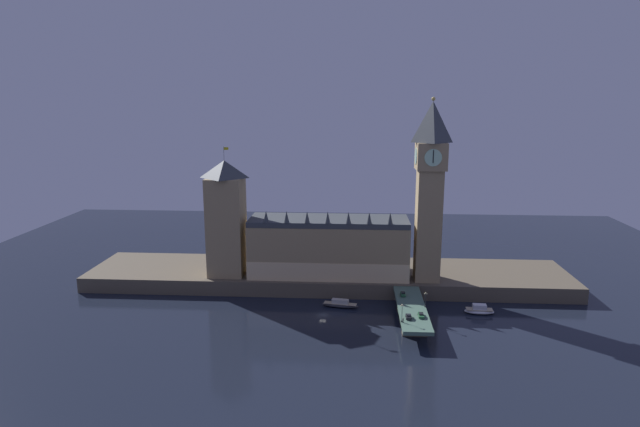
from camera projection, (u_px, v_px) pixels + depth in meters
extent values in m
plane|color=black|center=(323.00, 315.00, 212.42)|extent=(400.00, 400.00, 0.00)
cube|color=brown|center=(328.00, 276.00, 249.82)|extent=(220.00, 42.00, 6.69)
cube|color=#9E845B|center=(329.00, 249.00, 240.11)|extent=(70.45, 23.53, 23.29)
cube|color=beige|center=(327.00, 273.00, 230.04)|extent=(70.45, 0.20, 8.39)
cube|color=#383D42|center=(329.00, 221.00, 237.47)|extent=(70.45, 21.65, 2.40)
cone|color=#383D42|center=(266.00, 217.00, 228.58)|extent=(2.40, 2.40, 5.12)
cone|color=#383D42|center=(287.00, 217.00, 228.03)|extent=(2.40, 2.40, 5.12)
cone|color=#383D42|center=(307.00, 217.00, 227.48)|extent=(2.40, 2.40, 5.12)
cone|color=#383D42|center=(328.00, 217.00, 226.93)|extent=(2.40, 2.40, 5.12)
cone|color=#383D42|center=(348.00, 218.00, 226.38)|extent=(2.40, 2.40, 5.12)
cone|color=#383D42|center=(369.00, 218.00, 225.83)|extent=(2.40, 2.40, 5.12)
cone|color=#383D42|center=(390.00, 218.00, 225.28)|extent=(2.40, 2.40, 5.12)
cube|color=#9E845B|center=(428.00, 226.00, 229.44)|extent=(10.47, 10.47, 48.44)
cube|color=#9E845B|center=(431.00, 156.00, 223.28)|extent=(12.35, 12.35, 11.41)
cylinder|color=#B7E5B7|center=(433.00, 158.00, 217.13)|extent=(7.09, 0.25, 7.09)
cylinder|color=#B7E5B7|center=(429.00, 155.00, 229.44)|extent=(7.09, 0.25, 7.09)
cylinder|color=#B7E5B7|center=(446.00, 156.00, 222.89)|extent=(0.25, 7.09, 7.09)
cylinder|color=#B7E5B7|center=(416.00, 156.00, 223.68)|extent=(0.25, 7.09, 7.09)
cube|color=black|center=(433.00, 156.00, 216.84)|extent=(0.36, 0.10, 5.32)
pyramid|color=#383D42|center=(433.00, 122.00, 220.37)|extent=(12.35, 12.35, 16.93)
sphere|color=gold|center=(433.00, 99.00, 218.46)|extent=(1.60, 1.60, 1.60)
cube|color=#9E845B|center=(226.00, 227.00, 237.85)|extent=(15.41, 15.41, 43.88)
pyramid|color=#383D42|center=(224.00, 169.00, 232.55)|extent=(15.72, 15.72, 7.64)
cylinder|color=#99999E|center=(224.00, 153.00, 231.15)|extent=(0.24, 0.24, 6.00)
cube|color=gold|center=(226.00, 149.00, 230.65)|extent=(2.00, 0.08, 1.20)
cube|color=#476656|center=(412.00, 308.00, 204.22)|extent=(10.61, 46.00, 1.40)
cube|color=brown|center=(415.00, 329.00, 193.65)|extent=(9.01, 3.20, 4.97)
cube|color=brown|center=(411.00, 316.00, 204.88)|extent=(9.01, 3.20, 4.97)
cube|color=brown|center=(408.00, 305.00, 216.11)|extent=(9.01, 3.20, 4.97)
cube|color=#235633|center=(403.00, 294.00, 215.64)|extent=(1.90, 4.29, 0.88)
cube|color=black|center=(403.00, 293.00, 215.50)|extent=(1.56, 1.93, 0.45)
cylinder|color=black|center=(400.00, 294.00, 217.05)|extent=(0.22, 0.64, 0.64)
cylinder|color=black|center=(405.00, 294.00, 216.94)|extent=(0.22, 0.64, 0.64)
cylinder|color=black|center=(401.00, 296.00, 214.45)|extent=(0.22, 0.64, 0.64)
cylinder|color=black|center=(405.00, 296.00, 214.34)|extent=(0.22, 0.64, 0.64)
cube|color=black|center=(409.00, 317.00, 192.91)|extent=(1.93, 3.80, 0.92)
cube|color=black|center=(409.00, 315.00, 192.76)|extent=(1.58, 1.71, 0.45)
cylinder|color=black|center=(406.00, 316.00, 194.18)|extent=(0.22, 0.64, 0.64)
cylinder|color=black|center=(411.00, 316.00, 194.06)|extent=(0.22, 0.64, 0.64)
cylinder|color=black|center=(406.00, 319.00, 191.88)|extent=(0.22, 0.64, 0.64)
cylinder|color=black|center=(411.00, 319.00, 191.76)|extent=(0.22, 0.64, 0.64)
cube|color=#235633|center=(421.00, 315.00, 194.47)|extent=(1.88, 4.74, 0.77)
cube|color=black|center=(421.00, 314.00, 194.34)|extent=(1.54, 2.13, 0.45)
cylinder|color=black|center=(424.00, 318.00, 193.02)|extent=(0.22, 0.64, 0.64)
cylinder|color=black|center=(419.00, 317.00, 193.14)|extent=(0.22, 0.64, 0.64)
cylinder|color=black|center=(423.00, 314.00, 195.90)|extent=(0.22, 0.64, 0.64)
cylinder|color=black|center=(418.00, 314.00, 196.01)|extent=(0.22, 0.64, 0.64)
cylinder|color=black|center=(403.00, 322.00, 189.28)|extent=(0.28, 0.28, 0.87)
cylinder|color=black|center=(403.00, 319.00, 189.11)|extent=(0.38, 0.38, 0.72)
sphere|color=tan|center=(403.00, 318.00, 189.01)|extent=(0.24, 0.24, 0.24)
cylinder|color=#2D3333|center=(402.00, 321.00, 189.97)|extent=(0.56, 0.56, 0.50)
cylinder|color=#2D3333|center=(402.00, 314.00, 189.37)|extent=(0.18, 0.18, 5.34)
sphere|color=#F9E5A3|center=(402.00, 305.00, 188.70)|extent=(0.60, 0.60, 0.60)
sphere|color=#F9E5A3|center=(401.00, 306.00, 188.80)|extent=(0.44, 0.44, 0.44)
sphere|color=#F9E5A3|center=(404.00, 306.00, 188.75)|extent=(0.44, 0.44, 0.44)
cylinder|color=#2D3333|center=(425.00, 306.00, 203.71)|extent=(0.56, 0.56, 0.50)
cylinder|color=#2D3333|center=(425.00, 300.00, 203.18)|extent=(0.18, 0.18, 4.62)
sphere|color=#F9E5A3|center=(426.00, 293.00, 202.60)|extent=(0.60, 0.60, 0.60)
sphere|color=#F9E5A3|center=(425.00, 294.00, 202.70)|extent=(0.44, 0.44, 0.44)
sphere|color=#F9E5A3|center=(427.00, 294.00, 202.64)|extent=(0.44, 0.44, 0.44)
ellipsoid|color=#28282D|center=(340.00, 305.00, 220.22)|extent=(15.74, 6.15, 1.72)
cube|color=tan|center=(340.00, 304.00, 220.06)|extent=(13.81, 5.12, 0.24)
cube|color=#B7B2A8|center=(340.00, 301.00, 219.86)|extent=(7.19, 3.37, 1.72)
ellipsoid|color=white|center=(479.00, 311.00, 213.65)|extent=(11.97, 5.21, 1.92)
cube|color=tan|center=(479.00, 309.00, 213.47)|extent=(10.52, 4.21, 0.24)
cube|color=silver|center=(480.00, 307.00, 213.25)|extent=(5.43, 3.12, 1.92)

